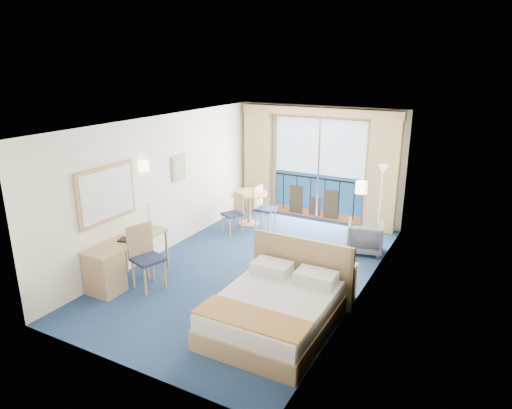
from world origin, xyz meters
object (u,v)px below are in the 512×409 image
bed (276,309)px  table_chair_b (235,210)px  desk_chair (145,253)px  armchair (365,237)px  table_chair_a (262,205)px  desk (110,267)px  round_table (249,200)px  nightstand (339,282)px  floor_lamp (382,183)px

bed → table_chair_b: bed is taller
bed → desk_chair: desk_chair is taller
armchair → table_chair_a: table_chair_a is taller
desk_chair → table_chair_a: (0.42, 3.45, -0.06)m
table_chair_a → desk: bearing=167.2°
desk → table_chair_a: size_ratio=1.63×
desk_chair → round_table: bearing=17.0°
desk_chair → bed: bearing=-74.9°
nightstand → desk: 3.77m
nightstand → desk: bearing=-156.9°
round_table → table_chair_a: 0.39m
bed → desk_chair: size_ratio=1.85×
round_table → desk: bearing=-97.0°
nightstand → table_chair_a: size_ratio=0.62×
floor_lamp → table_chair_a: 2.66m
armchair → desk: size_ratio=0.44×
round_table → table_chair_a: size_ratio=0.88×
floor_lamp → table_chair_a: size_ratio=1.65×
desk_chair → table_chair_b: 2.92m
table_chair_a → floor_lamp: bearing=-75.6°
bed → floor_lamp: floor_lamp is taller
table_chair_a → table_chair_b: table_chair_a is taller
armchair → table_chair_a: 2.47m
bed → round_table: size_ratio=2.33×
nightstand → armchair: (-0.17, 2.10, 0.01)m
table_chair_a → nightstand: bearing=-132.2°
table_chair_a → table_chair_b: size_ratio=1.09×
bed → armchair: 3.33m
bed → nightstand: 1.33m
floor_lamp → desk_chair: (-2.91, -4.10, -0.61)m
bed → round_table: bed is taller
table_chair_b → armchair: bearing=32.2°
armchair → bed: bearing=68.9°
nightstand → armchair: armchair is taller
floor_lamp → table_chair_a: (-2.49, -0.65, -0.67)m
desk_chair → round_table: size_ratio=1.26×
round_table → table_chair_b: size_ratio=0.96×
floor_lamp → round_table: size_ratio=1.88×
nightstand → round_table: size_ratio=0.71×
bed → nightstand: bearing=66.1°
floor_lamp → round_table: (-2.87, -0.60, -0.63)m
bed → table_chair_b: (-2.48, 3.03, 0.21)m
bed → nightstand: bed is taller
bed → armchair: bearing=83.6°
desk_chair → armchair: bearing=-24.2°
bed → desk: size_ratio=1.26×
table_chair_b → nightstand: bearing=-4.5°
bed → armchair: size_ratio=2.89×
bed → nightstand: (0.54, 1.21, 0.01)m
bed → desk_chair: 2.52m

